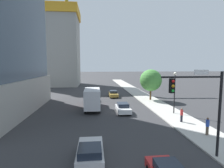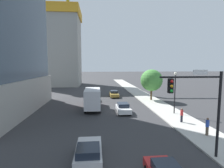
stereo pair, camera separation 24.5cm
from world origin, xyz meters
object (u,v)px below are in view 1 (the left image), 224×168
Objects in this scene: car_white at (123,108)px; car_black at (93,97)px; street_lamp at (175,87)px; car_silver at (90,152)px; construction_building at (56,44)px; pedestrian_blue_shirt at (207,126)px; pedestrian_red_shirt at (182,115)px; car_gold at (113,94)px; traffic_light_pole at (201,99)px; box_truck at (92,98)px; street_tree at (151,80)px.

car_white is 11.00m from car_black.
street_lamp reaches higher than car_silver.
car_silver is at bearing -90.00° from car_black.
car_silver is at bearing -76.06° from construction_building.
pedestrian_red_shirt is at bearing 97.27° from pedestrian_blue_shirt.
street_lamp is 3.35× the size of pedestrian_blue_shirt.
construction_building is 35.02m from car_black.
pedestrian_red_shirt is at bearing -61.64° from construction_building.
car_black is at bearing 120.62° from pedestrian_blue_shirt.
pedestrian_red_shirt is (6.47, -19.13, 0.33)m from car_gold.
traffic_light_pole reaches higher than street_lamp.
pedestrian_blue_shirt reaches higher than car_white.
box_truck is (-11.98, 3.89, -2.19)m from street_lamp.
car_black is (-11.77, 1.16, -3.46)m from street_tree.
pedestrian_blue_shirt reaches higher than car_gold.
car_black is (13.04, -29.28, -14.10)m from construction_building.
car_black is 1.09× the size of car_silver.
traffic_light_pole reaches higher than pedestrian_blue_shirt.
street_tree is 1.35× the size of car_black.
street_tree is 11.85m from car_white.
construction_building is 20.93× the size of pedestrian_red_shirt.
box_truck is 4.51× the size of pedestrian_red_shirt.
street_lamp is 10.26m from street_tree.
street_lamp is at bearing -43.62° from car_black.
street_tree is 18.76m from pedestrian_blue_shirt.
street_lamp is 5.11m from pedestrian_red_shirt.
pedestrian_red_shirt is at bearing -102.46° from street_lamp.
traffic_light_pole is at bearing -63.14° from box_truck.
car_white is at bearing 104.53° from traffic_light_pole.
construction_building is 48.97m from street_lamp.
car_silver is at bearing -162.83° from pedestrian_blue_shirt.
street_lamp is 0.97× the size of street_tree.
street_lamp is at bearing 87.59° from pedestrian_blue_shirt.
car_gold is 0.57× the size of box_truck.
car_gold is 2.57× the size of pedestrian_red_shirt.
car_silver is 13.58m from pedestrian_red_shirt.
street_lamp is 8.78m from pedestrian_blue_shirt.
traffic_light_pole is at bearing -130.83° from pedestrian_blue_shirt.
car_black is at bearing 90.00° from car_silver.
traffic_light_pole is at bearing -68.16° from construction_building.
car_black is 2.67× the size of pedestrian_red_shirt.
car_gold reaches higher than car_black.
car_white is 2.36× the size of pedestrian_red_shirt.
car_white is at bearing -27.92° from box_truck.
construction_building is at bearing 103.94° from car_silver.
pedestrian_red_shirt is at bearing 35.19° from car_silver.
car_white is (-7.36, 1.44, -3.34)m from street_lamp.
street_lamp is 17.15m from car_gold.
construction_building reaches higher than traffic_light_pole.
construction_building reaches higher than car_silver.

